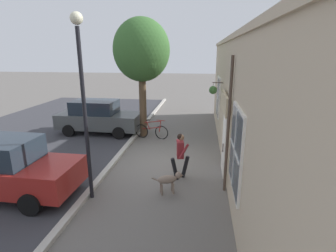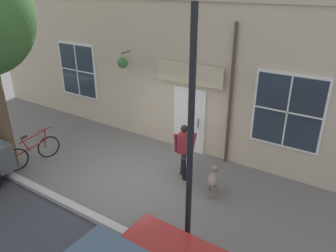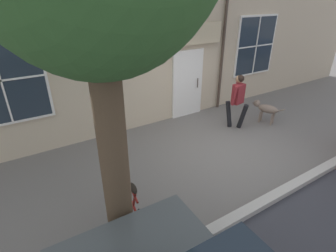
{
  "view_description": "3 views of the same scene",
  "coord_description": "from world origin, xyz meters",
  "px_view_note": "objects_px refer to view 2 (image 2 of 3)",
  "views": [
    {
      "loc": [
        -1.32,
        9.32,
        4.17
      ],
      "look_at": [
        0.05,
        -1.23,
        1.17
      ],
      "focal_mm": 28.0,
      "sensor_mm": 36.0,
      "label": 1
    },
    {
      "loc": [
        6.12,
        5.08,
        5.06
      ],
      "look_at": [
        -1.26,
        0.26,
        1.13
      ],
      "focal_mm": 35.0,
      "sensor_mm": 36.0,
      "label": 2
    },
    {
      "loc": [
        4.24,
        -4.23,
        3.57
      ],
      "look_at": [
        -0.3,
        -1.41,
        0.87
      ],
      "focal_mm": 28.0,
      "sensor_mm": 36.0,
      "label": 3
    }
  ],
  "objects_px": {
    "pedestrian_walking": "(184,147)",
    "leaning_bicycle": "(33,152)",
    "dog_on_leash": "(213,178)",
    "street_lamp": "(192,100)"
  },
  "relations": [
    {
      "from": "pedestrian_walking",
      "to": "dog_on_leash",
      "type": "distance_m",
      "value": 1.16
    },
    {
      "from": "dog_on_leash",
      "to": "street_lamp",
      "type": "bearing_deg",
      "value": 13.56
    },
    {
      "from": "dog_on_leash",
      "to": "street_lamp",
      "type": "distance_m",
      "value": 3.69
    },
    {
      "from": "street_lamp",
      "to": "pedestrian_walking",
      "type": "bearing_deg",
      "value": -147.99
    },
    {
      "from": "pedestrian_walking",
      "to": "dog_on_leash",
      "type": "xyz_separation_m",
      "value": [
        0.25,
        1.02,
        -0.49
      ]
    },
    {
      "from": "pedestrian_walking",
      "to": "leaning_bicycle",
      "type": "height_order",
      "value": "pedestrian_walking"
    },
    {
      "from": "pedestrian_walking",
      "to": "leaning_bicycle",
      "type": "relative_size",
      "value": 0.93
    },
    {
      "from": "dog_on_leash",
      "to": "leaning_bicycle",
      "type": "relative_size",
      "value": 0.55
    },
    {
      "from": "dog_on_leash",
      "to": "leaning_bicycle",
      "type": "bearing_deg",
      "value": -73.46
    },
    {
      "from": "dog_on_leash",
      "to": "street_lamp",
      "type": "xyz_separation_m",
      "value": [
        2.25,
        0.54,
        2.87
      ]
    }
  ]
}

